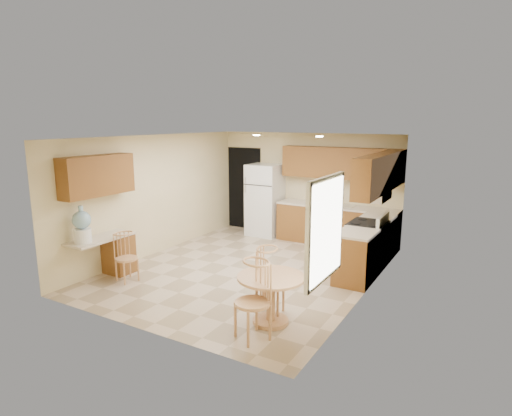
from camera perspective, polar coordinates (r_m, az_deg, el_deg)
The scene contains 30 objects.
floor at distance 8.23m, azimuth -1.11°, elevation -8.22°, with size 5.50×5.50×0.00m, color tan.
ceiling at distance 7.74m, azimuth -1.18°, elevation 9.45°, with size 4.50×5.50×0.02m, color white.
wall_back at distance 10.30m, azimuth 6.80°, elevation 2.96°, with size 4.50×0.02×2.50m, color beige.
wall_front at distance 5.78m, azimuth -15.42°, elevation -4.33°, with size 4.50×0.02×2.50m, color beige.
wall_left at distance 9.24m, azimuth -13.19°, elevation 1.71°, with size 0.02×5.50×2.50m, color beige.
wall_right at distance 7.02m, azimuth 14.79°, elevation -1.48°, with size 0.02×5.50×2.50m, color beige.
doorway at distance 11.12m, azimuth -1.58°, elevation 2.63°, with size 0.90×0.02×2.10m, color black.
base_cab_back at distance 9.88m, azimuth 10.66°, elevation -2.37°, with size 2.75×0.60×0.87m, color brown.
counter_back at distance 9.78m, azimuth 10.76°, elevation 0.22°, with size 2.75×0.63×0.04m, color beige.
base_cab_right_a at distance 9.03m, azimuth 15.83°, elevation -3.95°, with size 0.60×0.59×0.87m, color brown.
counter_right_a at distance 8.93m, azimuth 16.00°, elevation -1.14°, with size 0.63×0.59×0.04m, color beige.
base_cab_right_b at distance 7.69m, azimuth 13.11°, elevation -6.56°, with size 0.60×0.80×0.87m, color brown.
counter_right_b at distance 7.56m, azimuth 13.27°, elevation -3.28°, with size 0.63×0.80×0.04m, color beige.
upper_cab_back at distance 9.77m, azimuth 11.24°, elevation 5.88°, with size 2.75×0.33×0.70m, color brown.
upper_cab_right at distance 8.11m, azimuth 16.17°, elevation 4.49°, with size 0.33×2.42×0.70m, color brown.
upper_cab_left at distance 7.95m, azimuth -20.40°, elevation 4.08°, with size 0.33×1.40×0.70m, color brown.
sink at distance 9.78m, azimuth 10.62°, elevation 0.36°, with size 0.78×0.44×0.01m, color silver.
range_hood at distance 8.17m, azimuth 15.37°, elevation 1.53°, with size 0.50×0.76×0.14m, color silver.
desk_pedestal at distance 8.37m, azimuth -17.83°, elevation -5.85°, with size 0.48×0.42×0.72m, color brown.
desk_top at distance 8.03m, azimuth -20.00°, elevation -3.84°, with size 0.50×1.20×0.04m, color beige.
window at distance 5.25m, azimuth 9.30°, elevation -2.84°, with size 0.06×1.12×1.30m.
can_light_a at distance 9.03m, azimuth 0.06°, elevation 9.68°, with size 0.14×0.14×0.02m, color white.
can_light_b at distance 8.42m, azimuth 8.46°, elevation 9.41°, with size 0.14×0.14×0.02m, color white.
refrigerator at distance 10.47m, azimuth 1.20°, elevation 1.08°, with size 0.77×0.75×1.75m.
stove at distance 8.40m, azimuth 14.53°, elevation -4.81°, with size 0.65×0.76×1.09m.
dining_table at distance 6.04m, azimuth 1.99°, elevation -11.19°, with size 0.94×0.94×0.70m.
chair_table_a at distance 6.17m, azimuth 1.52°, elevation -9.16°, with size 0.44×0.57×0.99m.
chair_table_b at distance 5.49m, azimuth -1.01°, elevation -11.59°, with size 0.46×0.53×1.04m.
chair_desk at distance 7.80m, azimuth -17.38°, elevation -5.82°, with size 0.38×0.49×0.86m.
water_crock at distance 7.74m, azimuth -22.18°, elevation -2.24°, with size 0.30×0.30×0.63m.
Camera 1 is at (4.00, -6.62, 2.81)m, focal length 30.00 mm.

